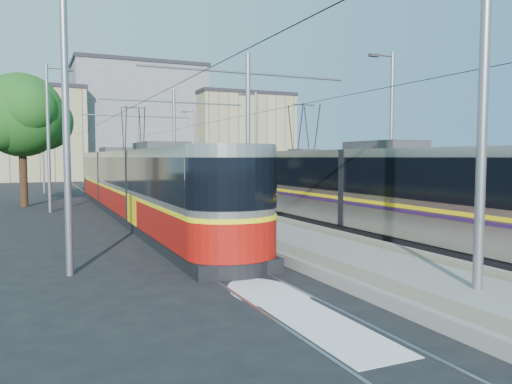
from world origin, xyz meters
name	(u,v)px	position (x,y,z in m)	size (l,w,h in m)	color
ground	(361,265)	(0.00, 0.00, 0.00)	(160.00, 160.00, 0.00)	black
platform	(188,206)	(0.00, 17.00, 0.15)	(4.00, 50.00, 0.30)	gray
tactile_strip_left	(164,204)	(-1.45, 17.00, 0.30)	(0.70, 50.00, 0.01)	gray
tactile_strip_right	(211,202)	(1.45, 17.00, 0.30)	(0.70, 50.00, 0.01)	gray
rails	(188,208)	(0.00, 17.00, 0.02)	(8.71, 70.00, 0.03)	gray
track_arrow	(300,311)	(-3.60, -3.00, 0.01)	(1.20, 5.00, 0.01)	silver
tram_left	(134,183)	(-3.60, 14.37, 1.71)	(2.43, 29.35, 5.50)	black
tram_right	(303,181)	(3.60, 9.63, 1.86)	(2.43, 30.21, 5.50)	black
catenary	(203,129)	(0.00, 14.15, 4.52)	(9.20, 70.00, 7.00)	gray
street_lamps	(170,139)	(0.00, 21.00, 4.18)	(15.18, 38.22, 8.00)	gray
shelter	(202,183)	(-0.20, 13.63, 1.65)	(0.82, 1.22, 2.57)	black
tree	(27,117)	(-8.52, 22.18, 5.44)	(5.53, 5.12, 8.04)	#382314
building_left	(18,134)	(-10.00, 60.00, 5.99)	(16.32, 12.24, 11.96)	tan
building_centre	(137,122)	(6.00, 64.00, 8.20)	(18.36, 14.28, 16.38)	gray
building_right	(240,136)	(20.00, 58.00, 6.20)	(14.28, 10.20, 12.38)	tan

